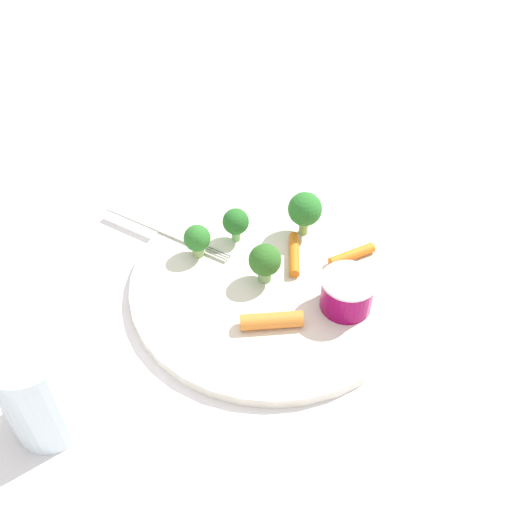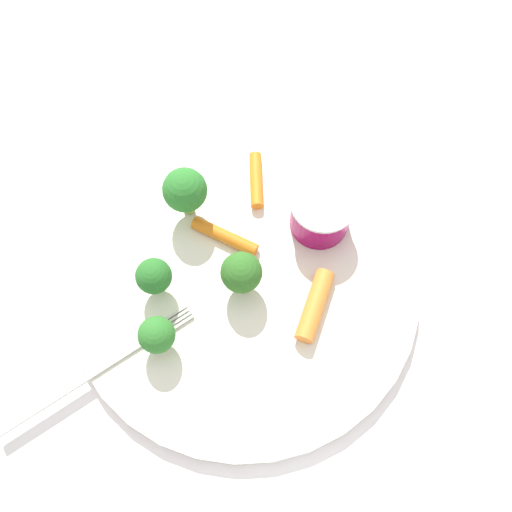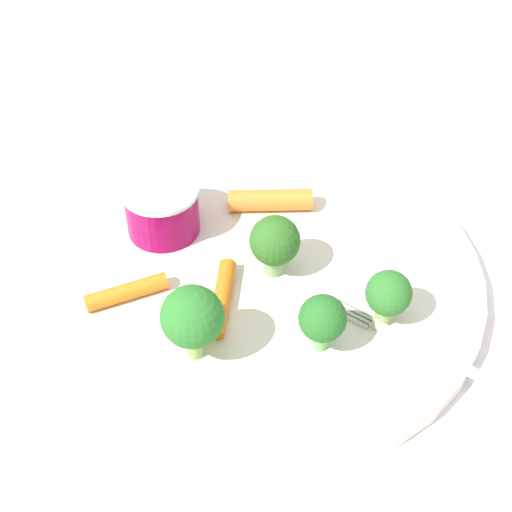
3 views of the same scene
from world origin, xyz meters
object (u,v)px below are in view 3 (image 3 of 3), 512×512
broccoli_floret_2 (388,295)px  carrot_stick_2 (127,292)px  broccoli_floret_1 (192,318)px  broccoli_floret_0 (274,239)px  broccoli_floret_3 (323,319)px  fork (449,361)px  carrot_stick_0 (222,298)px  plate (264,277)px  sauce_cup (162,208)px  carrot_stick_1 (270,200)px

broccoli_floret_2 → carrot_stick_2: (0.04, 0.16, -0.02)m
broccoli_floret_1 → broccoli_floret_0: bearing=-41.1°
broccoli_floret_2 → broccoli_floret_3: 0.05m
carrot_stick_2 → fork: (-0.08, -0.19, -0.00)m
carrot_stick_0 → broccoli_floret_1: bearing=152.0°
broccoli_floret_0 → broccoli_floret_1: broccoli_floret_1 is taller
plate → broccoli_floret_3: broccoli_floret_3 is taller
sauce_cup → broccoli_floret_3: broccoli_floret_3 is taller
broccoli_floret_1 → fork: (-0.03, -0.15, -0.03)m
plate → broccoli_floret_0: (0.00, -0.01, 0.03)m
broccoli_floret_0 → carrot_stick_2: 0.10m
broccoli_floret_2 → broccoli_floret_3: broccoli_floret_3 is taller
broccoli_floret_2 → carrot_stick_0: bearing=75.7°
plate → broccoli_floret_1: broccoli_floret_1 is taller
plate → carrot_stick_2: bearing=97.4°
broccoli_floret_0 → broccoli_floret_1: 0.09m
plate → carrot_stick_1: (0.06, -0.01, 0.01)m
plate → sauce_cup: sauce_cup is taller
broccoli_floret_1 → carrot_stick_0: 0.05m
broccoli_floret_2 → carrot_stick_0: 0.10m
carrot_stick_0 → broccoli_floret_2: bearing=-104.3°
broccoli_floret_1 → broccoli_floret_2: broccoli_floret_1 is taller
carrot_stick_0 → carrot_stick_1: (0.09, -0.04, 0.00)m
fork → broccoli_floret_2: bearing=37.5°
broccoli_floret_1 → fork: 0.16m
broccoli_floret_0 → carrot_stick_0: (-0.03, 0.04, -0.02)m
broccoli_floret_1 → fork: size_ratio=0.40×
sauce_cup → carrot_stick_1: bearing=-81.8°
sauce_cup → broccoli_floret_2: (-0.10, -0.13, 0.00)m
plate → carrot_stick_1: size_ratio=4.88×
broccoli_floret_0 → broccoli_floret_1: size_ratio=0.83×
fork → broccoli_floret_1: bearing=79.9°
plate → broccoli_floret_3: (-0.07, -0.03, 0.03)m
broccoli_floret_3 → carrot_stick_0: (0.04, 0.06, -0.02)m
carrot_stick_1 → broccoli_floret_3: bearing=-174.5°
broccoli_floret_1 → broccoli_floret_2: (0.01, -0.12, -0.01)m
carrot_stick_1 → sauce_cup: bearing=98.2°
broccoli_floret_0 → carrot_stick_2: bearing=98.8°
carrot_stick_1 → carrot_stick_2: (-0.07, 0.10, -0.00)m
broccoli_floret_0 → broccoli_floret_2: (-0.05, -0.06, -0.00)m
fork → sauce_cup: bearing=49.5°
broccoli_floret_3 → carrot_stick_0: broccoli_floret_3 is taller
sauce_cup → broccoli_floret_3: size_ratio=1.32×
plate → fork: (-0.09, -0.10, 0.01)m
carrot_stick_0 → carrot_stick_2: size_ratio=1.12×
plate → broccoli_floret_3: size_ratio=7.27×
broccoli_floret_1 → carrot_stick_1: size_ratio=0.89×
broccoli_floret_0 → broccoli_floret_2: bearing=-130.5°
broccoli_floret_2 → broccoli_floret_1: bearing=95.8°
carrot_stick_1 → broccoli_floret_2: bearing=-153.3°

